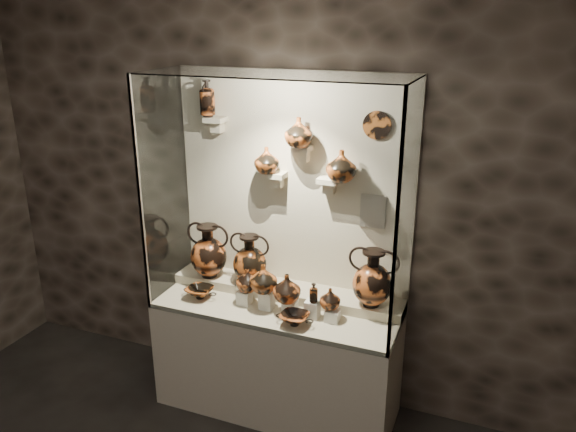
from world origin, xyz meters
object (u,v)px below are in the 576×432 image
object	(u,v)px
lekythos_small	(314,292)
ovoid_vase_c	(341,166)
amphora_left	(209,251)
ovoid_vase_a	(267,160)
jug_e	(330,299)
kylix_left	(200,292)
ovoid_vase_b	(299,132)
amphora_mid	(250,259)
jug_a	(248,280)
jug_b	(264,278)
lekythos_tall	(207,96)
jug_c	(287,288)
amphora_right	(373,278)
kylix_right	(295,318)

from	to	relation	value
lekythos_small	ovoid_vase_c	distance (m)	0.84
amphora_left	ovoid_vase_a	size ratio (longest dim) A/B	2.25
ovoid_vase_c	jug_e	bearing A→B (deg)	-83.72
kylix_left	ovoid_vase_b	size ratio (longest dim) A/B	1.25
amphora_mid	jug_a	distance (m)	0.21
jug_a	jug_b	bearing A→B (deg)	-18.70
lekythos_tall	ovoid_vase_b	bearing A→B (deg)	-2.14
amphora_mid	jug_b	bearing A→B (deg)	-57.14
ovoid_vase_a	ovoid_vase_c	size ratio (longest dim) A/B	0.87
jug_c	jug_e	bearing A→B (deg)	23.56
amphora_left	jug_c	xyz separation A→B (m)	(0.70, -0.19, -0.08)
jug_c	kylix_left	bearing A→B (deg)	-160.26
amphora_mid	jug_e	distance (m)	0.69
kylix_left	ovoid_vase_b	bearing A→B (deg)	35.22
amphora_right	kylix_right	xyz separation A→B (m)	(-0.43, -0.32, -0.22)
jug_c	ovoid_vase_a	bearing A→B (deg)	151.00
jug_b	ovoid_vase_a	xyz separation A→B (m)	(-0.08, 0.27, 0.75)
kylix_left	lekythos_tall	distance (m)	1.37
jug_b	jug_c	world-z (taller)	jug_b
jug_a	amphora_left	bearing A→B (deg)	148.54
kylix_right	lekythos_tall	size ratio (longest dim) A/B	0.85
lekythos_tall	ovoid_vase_a	bearing A→B (deg)	-2.60
jug_e	lekythos_tall	distance (m)	1.60
amphora_mid	amphora_right	size ratio (longest dim) A/B	0.92
amphora_right	ovoid_vase_b	bearing A→B (deg)	-177.57
lekythos_tall	kylix_left	bearing A→B (deg)	-80.97
jug_a	kylix_left	distance (m)	0.38
jug_a	lekythos_small	size ratio (longest dim) A/B	1.08
jug_c	ovoid_vase_c	bearing A→B (deg)	60.78
jug_c	ovoid_vase_b	bearing A→B (deg)	112.30
amphora_right	lekythos_small	distance (m)	0.40
jug_b	jug_a	bearing A→B (deg)	153.64
lekythos_tall	ovoid_vase_c	xyz separation A→B (m)	(0.98, -0.04, -0.39)
jug_e	kylix_right	bearing A→B (deg)	-150.37
jug_e	lekythos_small	world-z (taller)	lekythos_small
jug_a	jug_e	xyz separation A→B (m)	(0.59, 0.01, -0.03)
kylix_right	jug_a	bearing A→B (deg)	144.65
amphora_right	ovoid_vase_a	distance (m)	1.06
jug_a	lekythos_tall	bearing A→B (deg)	137.85
jug_e	ovoid_vase_c	world-z (taller)	ovoid_vase_c
amphora_right	jug_b	size ratio (longest dim) A/B	2.00
kylix_left	jug_b	bearing A→B (deg)	13.84
lekythos_small	ovoid_vase_c	size ratio (longest dim) A/B	0.75
ovoid_vase_c	kylix_right	bearing A→B (deg)	-112.67
amphora_left	jug_e	size ratio (longest dim) A/B	2.78
jug_a	kylix_right	world-z (taller)	jug_a
jug_b	jug_e	xyz separation A→B (m)	(0.46, 0.03, -0.08)
jug_b	kylix_right	xyz separation A→B (m)	(0.27, -0.12, -0.18)
ovoid_vase_b	ovoid_vase_a	bearing A→B (deg)	-167.01
kylix_right	jug_c	bearing A→B (deg)	114.56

